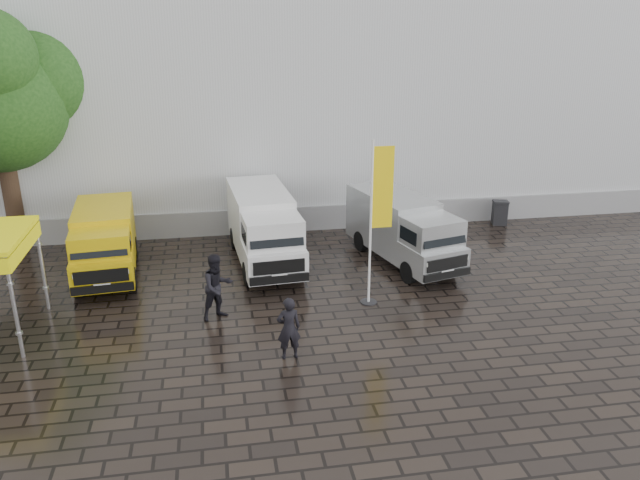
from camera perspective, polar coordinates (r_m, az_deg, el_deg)
The scene contains 10 objects.
ground at distance 18.09m, azimuth 2.92°, elevation -7.12°, with size 120.00×120.00×0.00m, color black.
exhibition_hall at distance 32.29m, azimuth 0.26°, elevation 15.92°, with size 44.00×16.00×12.00m, color silver.
hall_plinth at distance 25.52m, azimuth 3.42°, elevation 2.24°, with size 44.00×0.15×1.00m, color gray.
van_yellow at distance 21.72m, azimuth -19.07°, elevation -0.37°, with size 1.83×4.77×2.20m, color gold, non-canonical shape.
van_white at distance 21.62m, azimuth -5.16°, elevation 0.95°, with size 1.89×5.67×2.46m, color white, non-canonical shape.
van_silver at distance 21.85m, azimuth 7.59°, elevation 0.83°, with size 1.76×5.29×2.29m, color #B6BABB, non-canonical shape.
flagpole at distance 18.07m, azimuth 5.24°, elevation 2.30°, with size 0.88×0.50×4.97m.
wheelie_bin at distance 26.94m, azimuth 16.11°, elevation 2.44°, with size 0.61×0.61×1.01m, color black.
person_front at distance 15.74m, azimuth -2.88°, elevation -8.05°, with size 0.61×0.40×1.66m, color black.
person_tent at distance 17.91m, azimuth -9.37°, elevation -4.24°, with size 0.94×0.73×1.93m, color black.
Camera 1 is at (-3.66, -15.72, 8.18)m, focal length 35.00 mm.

